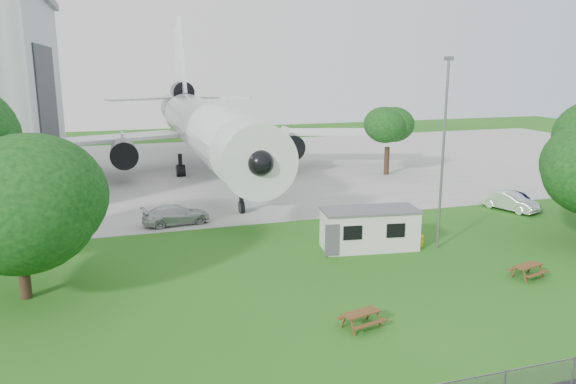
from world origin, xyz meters
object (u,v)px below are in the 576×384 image
object	(u,v)px
picnic_east	(527,278)
site_cabin	(370,229)
airliner	(204,125)
picnic_west	(361,328)

from	to	relation	value
picnic_east	site_cabin	bearing A→B (deg)	115.14
site_cabin	picnic_east	xyz separation A→B (m)	(6.22, -7.38, -1.31)
airliner	site_cabin	world-z (taller)	airliner
airliner	picnic_east	xyz separation A→B (m)	(12.16, -35.75, -5.27)
site_cabin	airliner	bearing A→B (deg)	101.83
picnic_east	picnic_west	bearing A→B (deg)	178.45
site_cabin	picnic_west	bearing A→B (deg)	-117.36
airliner	site_cabin	distance (m)	29.25
airliner	picnic_west	world-z (taller)	airliner
site_cabin	picnic_west	xyz separation A→B (m)	(-5.24, -10.12, -1.31)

